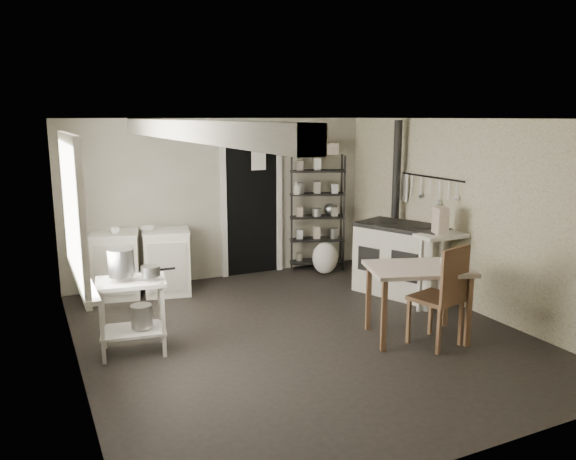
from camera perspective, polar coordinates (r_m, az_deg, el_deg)
name	(u,v)px	position (r m, az deg, el deg)	size (l,w,h in m)	color
floor	(300,334)	(6.21, 1.22, -10.50)	(5.00, 5.00, 0.00)	black
ceiling	(301,119)	(5.76, 1.32, 11.24)	(5.00, 5.00, 0.00)	silver
wall_back	(222,199)	(8.15, -6.71, 3.12)	(4.50, 0.02, 2.30)	#A6A18E
wall_front	(473,299)	(3.89, 18.27, -6.69)	(4.50, 0.02, 2.30)	#A6A18E
wall_left	(72,253)	(5.28, -21.10, -2.15)	(0.02, 5.00, 2.30)	#A6A18E
wall_right	(465,215)	(7.16, 17.55, 1.51)	(0.02, 5.00, 2.30)	#A6A18E
window	(70,210)	(5.41, -21.23, 1.94)	(0.12, 1.76, 1.28)	silver
doorway	(252,208)	(8.30, -3.68, 2.27)	(0.96, 0.10, 2.08)	silver
ceiling_beam	(185,130)	(5.33, -10.46, 9.96)	(0.18, 5.00, 0.18)	silver
wallpaper_panel	(464,215)	(7.16, 17.49, 1.50)	(0.01, 5.00, 2.30)	beige
utensil_rail	(430,177)	(7.52, 14.27, 5.21)	(0.06, 1.20, 0.44)	#ADADAF
prep_table	(132,315)	(5.81, -15.52, -8.28)	(0.66, 0.47, 0.76)	silver
stockpot	(121,263)	(5.64, -16.61, -3.20)	(0.25, 0.25, 0.27)	#ADADAF
saucepan	(151,271)	(5.62, -13.78, -4.06)	(0.18, 0.18, 0.10)	#ADADAF
bucket	(142,316)	(5.80, -14.65, -8.45)	(0.21, 0.21, 0.23)	#ADADAF
base_cabinets	(142,261)	(7.63, -14.64, -3.05)	(1.31, 0.56, 0.86)	beige
mixing_bowl	(147,224)	(7.53, -14.11, 0.64)	(0.27, 0.27, 0.07)	silver
counter_cup	(114,226)	(7.40, -17.22, 0.40)	(0.12, 0.12, 0.10)	silver
shelf_rack	(317,208)	(8.58, 2.95, 2.25)	(0.83, 0.32, 1.76)	black
shelf_jar	(296,181)	(8.40, 0.85, 4.96)	(0.09, 0.09, 0.20)	silver
storage_box_a	(305,138)	(8.39, 1.73, 9.33)	(0.34, 0.30, 0.23)	beige
storage_box_b	(329,139)	(8.63, 4.14, 9.23)	(0.26, 0.24, 0.17)	beige
stove	(403,262)	(7.57, 11.58, -3.17)	(0.66, 1.19, 0.94)	beige
stovepipe	(397,171)	(7.87, 10.99, 5.92)	(0.10, 0.10, 1.34)	black
side_ledge	(439,274)	(7.11, 15.07, -4.38)	(0.61, 0.33, 0.94)	silver
oats_box	(440,228)	(6.97, 15.19, 0.20)	(0.13, 0.22, 0.32)	beige
work_table	(417,304)	(6.13, 12.94, -7.30)	(1.03, 0.72, 0.79)	beige
table_cup	(444,264)	(6.11, 15.58, -3.34)	(0.10, 0.10, 0.09)	silver
chair	(436,299)	(5.98, 14.78, -6.82)	(0.44, 0.46, 1.07)	brown
flour_sack	(325,258)	(8.44, 3.79, -2.85)	(0.40, 0.34, 0.48)	white
floor_crock	(426,304)	(7.11, 13.81, -7.31)	(0.13, 0.13, 0.16)	silver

